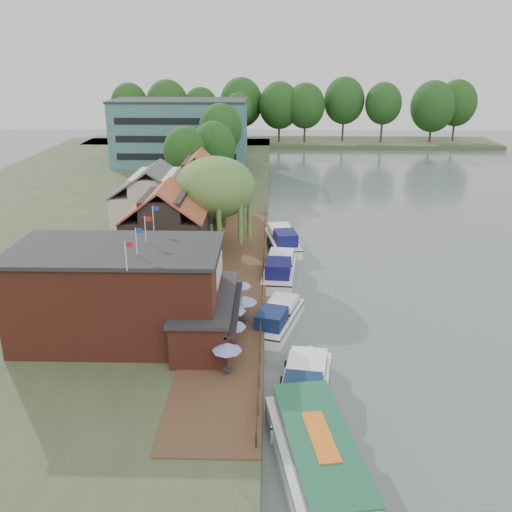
{
  "coord_description": "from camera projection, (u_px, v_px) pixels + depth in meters",
  "views": [
    {
      "loc": [
        -4.62,
        -40.09,
        21.76
      ],
      "look_at": [
        -6.0,
        12.0,
        3.0
      ],
      "focal_mm": 40.0,
      "sensor_mm": 36.0,
      "label": 1
    }
  ],
  "objects": [
    {
      "name": "willow",
      "position": [
        216.0,
        205.0,
        60.99
      ],
      "size": [
        8.6,
        8.6,
        10.43
      ],
      "primitive_type": null,
      "color": "#476B2D",
      "rests_on": "land_bank"
    },
    {
      "name": "cruiser_2",
      "position": [
        280.0,
        266.0,
        57.5
      ],
      "size": [
        4.33,
        10.76,
        2.57
      ],
      "primitive_type": null,
      "rotation": [
        0.0,
        0.0,
        -0.09
      ],
      "color": "white",
      "rests_on": "ground"
    },
    {
      "name": "umbrella_4",
      "position": [
        238.0,
        293.0,
        48.67
      ],
      "size": [
        2.2,
        2.2,
        2.38
      ],
      "primitive_type": null,
      "color": "#1B2F98",
      "rests_on": "quay_deck"
    },
    {
      "name": "bank_tree_1",
      "position": [
        214.0,
        155.0,
        90.1
      ],
      "size": [
        7.02,
        7.02,
        10.6
      ],
      "primitive_type": null,
      "color": "#143811",
      "rests_on": "land_bank"
    },
    {
      "name": "bank_tree_2",
      "position": [
        221.0,
        141.0,
        97.38
      ],
      "size": [
        7.37,
        7.37,
        12.62
      ],
      "primitive_type": null,
      "color": "#143811",
      "rests_on": "land_bank"
    },
    {
      "name": "umbrella_0",
      "position": [
        227.0,
        359.0,
        38.28
      ],
      "size": [
        2.05,
        2.05,
        2.38
      ],
      "primitive_type": null,
      "color": "navy",
      "rests_on": "quay_deck"
    },
    {
      "name": "cruiser_1",
      "position": [
        278.0,
        315.0,
        47.29
      ],
      "size": [
        5.61,
        9.89,
        2.26
      ],
      "primitive_type": null,
      "rotation": [
        0.0,
        0.0,
        -0.29
      ],
      "color": "white",
      "rests_on": "ground"
    },
    {
      "name": "quay_rail",
      "position": [
        263.0,
        276.0,
        54.46
      ],
      "size": [
        0.2,
        49.0,
        1.0
      ],
      "primitive_type": null,
      "color": "black",
      "rests_on": "land_bank"
    },
    {
      "name": "cottage_a",
      "position": [
        166.0,
        227.0,
        56.73
      ],
      "size": [
        8.6,
        7.6,
        8.5
      ],
      "primitive_type": null,
      "color": "black",
      "rests_on": "land_bank"
    },
    {
      "name": "cottage_c",
      "position": [
        199.0,
        185.0,
        74.57
      ],
      "size": [
        7.6,
        7.6,
        8.5
      ],
      "primitive_type": null,
      "color": "black",
      "rests_on": "land_bank"
    },
    {
      "name": "umbrella_3",
      "position": [
        244.0,
        309.0,
        45.58
      ],
      "size": [
        2.21,
        2.21,
        2.38
      ],
      "primitive_type": null,
      "color": "navy",
      "rests_on": "quay_deck"
    },
    {
      "name": "bank_tree_5",
      "position": [
        239.0,
        119.0,
        131.41
      ],
      "size": [
        6.44,
        6.44,
        12.0
      ],
      "primitive_type": null,
      "color": "#143811",
      "rests_on": "land_bank"
    },
    {
      "name": "bank_tree_3",
      "position": [
        211.0,
        131.0,
        117.33
      ],
      "size": [
        6.2,
        6.2,
        10.7
      ],
      "primitive_type": null,
      "color": "#143811",
      "rests_on": "land_bank"
    },
    {
      "name": "cottage_b",
      "position": [
        156.0,
        202.0,
        66.21
      ],
      "size": [
        9.6,
        8.6,
        8.5
      ],
      "primitive_type": null,
      "color": "beige",
      "rests_on": "land_bank"
    },
    {
      "name": "tour_boat",
      "position": [
        323.0,
        469.0,
        29.26
      ],
      "size": [
        6.28,
        14.68,
        3.1
      ],
      "primitive_type": null,
      "rotation": [
        0.0,
        0.0,
        0.16
      ],
      "color": "silver",
      "rests_on": "ground"
    },
    {
      "name": "cruiser_0",
      "position": [
        305.0,
        384.0,
        37.12
      ],
      "size": [
        5.01,
        11.04,
        2.61
      ],
      "primitive_type": null,
      "rotation": [
        0.0,
        0.0,
        -0.15
      ],
      "color": "white",
      "rests_on": "ground"
    },
    {
      "name": "hotel_block",
      "position": [
        181.0,
        132.0,
        108.93
      ],
      "size": [
        25.4,
        12.4,
        12.3
      ],
      "primitive_type": null,
      "color": "#38666B",
      "rests_on": "land_bank"
    },
    {
      "name": "umbrella_1",
      "position": [
        231.0,
        335.0,
        41.53
      ],
      "size": [
        2.29,
        2.29,
        2.38
      ],
      "primitive_type": null,
      "color": "navy",
      "rests_on": "quay_deck"
    },
    {
      "name": "quay_deck",
      "position": [
        234.0,
        282.0,
        54.21
      ],
      "size": [
        6.0,
        50.0,
        0.1
      ],
      "primitive_type": "cube",
      "color": "#47301E",
      "rests_on": "land_bank"
    },
    {
      "name": "swan",
      "position": [
        287.0,
        416.0,
        35.72
      ],
      "size": [
        0.44,
        0.44,
        0.44
      ],
      "primitive_type": "sphere",
      "color": "white",
      "rests_on": "ground"
    },
    {
      "name": "umbrella_2",
      "position": [
        232.0,
        319.0,
        43.99
      ],
      "size": [
        2.15,
        2.15,
        2.38
      ],
      "primitive_type": null,
      "color": "navy",
      "rests_on": "quay_deck"
    },
    {
      "name": "cruiser_3",
      "position": [
        282.0,
        237.0,
        66.56
      ],
      "size": [
        5.01,
        10.87,
        2.56
      ],
      "primitive_type": null,
      "rotation": [
        0.0,
        0.0,
        0.16
      ],
      "color": "white",
      "rests_on": "ground"
    },
    {
      "name": "bank_tree_4",
      "position": [
        230.0,
        126.0,
        125.76
      ],
      "size": [
        6.87,
        6.87,
        10.47
      ],
      "primitive_type": null,
      "color": "#143811",
      "rests_on": "land_bank"
    },
    {
      "name": "pub",
      "position": [
        145.0,
        293.0,
        42.8
      ],
      "size": [
        20.0,
        11.0,
        7.3
      ],
      "primitive_type": null,
      "color": "maroon",
      "rests_on": "land_bank"
    },
    {
      "name": "land_bank",
      "position": [
        86.0,
        215.0,
        78.46
      ],
      "size": [
        50.0,
        140.0,
        1.0
      ],
      "primitive_type": "cube",
      "color": "#384728",
      "rests_on": "ground"
    },
    {
      "name": "ground",
      "position": [
        328.0,
        344.0,
        44.96
      ],
      "size": [
        260.0,
        260.0,
        0.0
      ],
      "primitive_type": "plane",
      "color": "#4C5858",
      "rests_on": "ground"
    },
    {
      "name": "bank_tree_0",
      "position": [
        185.0,
        162.0,
        84.47
      ],
      "size": [
        6.15,
        6.15,
        10.53
      ],
      "primitive_type": null,
      "color": "#143811",
      "rests_on": "land_bank"
    }
  ]
}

